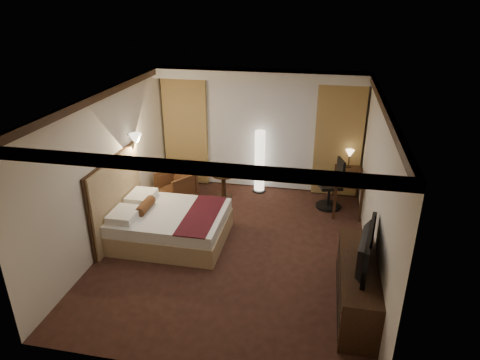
% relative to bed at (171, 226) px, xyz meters
% --- Properties ---
extents(floor, '(4.50, 5.50, 0.01)m').
position_rel_bed_xyz_m(floor, '(1.21, -0.06, -0.29)').
color(floor, '#311B13').
rests_on(floor, ground).
extents(ceiling, '(4.50, 5.50, 0.01)m').
position_rel_bed_xyz_m(ceiling, '(1.21, -0.06, 2.41)').
color(ceiling, white).
rests_on(ceiling, back_wall).
extents(back_wall, '(4.50, 0.02, 2.70)m').
position_rel_bed_xyz_m(back_wall, '(1.21, 2.69, 1.06)').
color(back_wall, beige).
rests_on(back_wall, floor).
extents(left_wall, '(0.02, 5.50, 2.70)m').
position_rel_bed_xyz_m(left_wall, '(-1.04, -0.06, 1.06)').
color(left_wall, beige).
rests_on(left_wall, floor).
extents(right_wall, '(0.02, 5.50, 2.70)m').
position_rel_bed_xyz_m(right_wall, '(3.46, -0.06, 1.06)').
color(right_wall, beige).
rests_on(right_wall, floor).
extents(crown_molding, '(4.50, 5.50, 0.12)m').
position_rel_bed_xyz_m(crown_molding, '(1.21, -0.06, 2.35)').
color(crown_molding, black).
rests_on(crown_molding, ceiling).
extents(soffit, '(4.50, 0.50, 0.20)m').
position_rel_bed_xyz_m(soffit, '(1.21, 2.44, 2.31)').
color(soffit, white).
rests_on(soffit, ceiling).
extents(curtain_sheer, '(2.48, 0.04, 2.45)m').
position_rel_bed_xyz_m(curtain_sheer, '(1.21, 2.61, 0.96)').
color(curtain_sheer, silver).
rests_on(curtain_sheer, back_wall).
extents(curtain_left_drape, '(1.00, 0.14, 2.45)m').
position_rel_bed_xyz_m(curtain_left_drape, '(-0.49, 2.55, 0.96)').
color(curtain_left_drape, tan).
rests_on(curtain_left_drape, back_wall).
extents(curtain_right_drape, '(1.00, 0.14, 2.45)m').
position_rel_bed_xyz_m(curtain_right_drape, '(2.91, 2.55, 0.96)').
color(curtain_right_drape, tan).
rests_on(curtain_right_drape, back_wall).
extents(wall_sconce, '(0.24, 0.24, 0.24)m').
position_rel_bed_xyz_m(wall_sconce, '(-0.88, 0.77, 1.33)').
color(wall_sconce, white).
rests_on(wall_sconce, left_wall).
extents(bed, '(1.96, 1.53, 0.57)m').
position_rel_bed_xyz_m(bed, '(0.00, 0.00, 0.00)').
color(bed, white).
rests_on(bed, floor).
extents(headboard, '(0.12, 1.83, 1.50)m').
position_rel_bed_xyz_m(headboard, '(-0.99, 0.00, 0.46)').
color(headboard, '#A37F5F').
rests_on(headboard, floor).
extents(armchair, '(0.91, 0.90, 0.69)m').
position_rel_bed_xyz_m(armchair, '(-0.47, 1.61, 0.06)').
color(armchair, '#4A2F16').
rests_on(armchair, floor).
extents(side_table, '(0.52, 0.52, 0.57)m').
position_rel_bed_xyz_m(side_table, '(0.53, 1.91, -0.00)').
color(side_table, black).
rests_on(side_table, floor).
extents(floor_lamp, '(0.30, 0.30, 1.44)m').
position_rel_bed_xyz_m(floor_lamp, '(1.24, 2.37, 0.43)').
color(floor_lamp, white).
rests_on(floor_lamp, floor).
extents(desk, '(0.55, 1.18, 0.75)m').
position_rel_bed_xyz_m(desk, '(3.16, 1.92, 0.09)').
color(desk, black).
rests_on(desk, floor).
extents(desk_lamp, '(0.18, 0.18, 0.34)m').
position_rel_bed_xyz_m(desk_lamp, '(3.16, 2.37, 0.63)').
color(desk_lamp, '#FFD899').
rests_on(desk_lamp, desk).
extents(office_chair, '(0.64, 0.64, 1.07)m').
position_rel_bed_xyz_m(office_chair, '(2.80, 1.87, 0.25)').
color(office_chair, black).
rests_on(office_chair, floor).
extents(dresser, '(0.50, 1.90, 0.74)m').
position_rel_bed_xyz_m(dresser, '(3.21, -1.21, 0.08)').
color(dresser, black).
rests_on(dresser, floor).
extents(television, '(0.86, 1.26, 0.15)m').
position_rel_bed_xyz_m(television, '(3.18, -1.21, 0.79)').
color(television, black).
rests_on(television, dresser).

